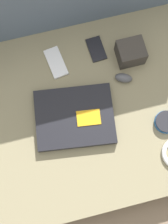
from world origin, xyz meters
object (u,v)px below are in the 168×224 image
computer_mouse (124,78)px  speaker_puck (166,122)px  phone_silver (56,63)px  camera_pouch (131,52)px  laptop (75,117)px  phone_black (96,49)px

computer_mouse → speaker_puck: computer_mouse is taller
computer_mouse → phone_silver: bearing=175.6°
computer_mouse → speaker_puck: size_ratio=0.88×
camera_pouch → computer_mouse: bearing=-120.0°
laptop → speaker_puck: 0.35m
computer_mouse → phone_silver: computer_mouse is taller
speaker_puck → camera_pouch: (-0.06, 0.30, 0.03)m
phone_silver → phone_black: size_ratio=1.26×
computer_mouse → camera_pouch: bearing=84.2°
camera_pouch → speaker_puck: bearing=-78.7°
speaker_puck → phone_black: bearing=116.7°
laptop → phone_black: bearing=67.0°
speaker_puck → laptop: bearing=163.0°
phone_black → computer_mouse: bearing=-68.5°
speaker_puck → phone_black: 0.41m
computer_mouse → camera_pouch: camera_pouch is taller
phone_black → camera_pouch: (0.12, -0.06, 0.04)m
phone_silver → computer_mouse: bearing=-36.9°
laptop → phone_black: size_ratio=3.01×
speaker_puck → phone_silver: size_ratio=0.65×
computer_mouse → speaker_puck: (0.11, -0.21, -0.01)m
computer_mouse → phone_silver: (-0.25, 0.13, -0.01)m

